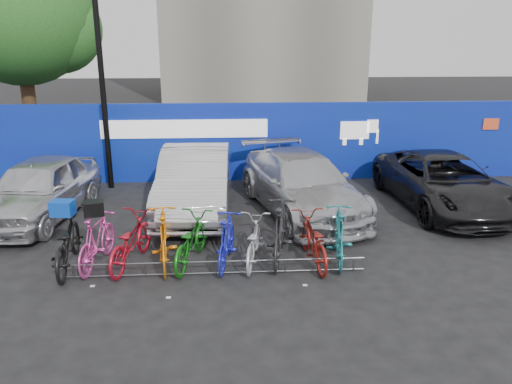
{
  "coord_description": "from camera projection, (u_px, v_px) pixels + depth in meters",
  "views": [
    {
      "loc": [
        0.22,
        -9.09,
        4.22
      ],
      "look_at": [
        0.91,
        2.0,
        0.82
      ],
      "focal_mm": 35.0,
      "sensor_mm": 36.0,
      "label": 1
    }
  ],
  "objects": [
    {
      "name": "ground",
      "position": [
        217.0,
        262.0,
        9.9
      ],
      "size": [
        100.0,
        100.0,
        0.0
      ],
      "primitive_type": "plane",
      "color": "black",
      "rests_on": "ground"
    },
    {
      "name": "hoarding",
      "position": [
        219.0,
        142.0,
        15.27
      ],
      "size": [
        22.0,
        0.18,
        2.4
      ],
      "color": "#0B2D9B",
      "rests_on": "ground"
    },
    {
      "name": "tree",
      "position": [
        25.0,
        14.0,
        17.6
      ],
      "size": [
        5.4,
        5.2,
        7.8
      ],
      "color": "#382314",
      "rests_on": "ground"
    },
    {
      "name": "lamppost",
      "position": [
        101.0,
        75.0,
        13.9
      ],
      "size": [
        0.25,
        0.5,
        6.11
      ],
      "color": "black",
      "rests_on": "ground"
    },
    {
      "name": "bike_rack",
      "position": [
        216.0,
        267.0,
        9.28
      ],
      "size": [
        5.6,
        0.03,
        0.3
      ],
      "color": "#595B60",
      "rests_on": "ground"
    },
    {
      "name": "car_0",
      "position": [
        39.0,
        189.0,
        12.12
      ],
      "size": [
        2.32,
        4.58,
        1.49
      ],
      "primitive_type": "imported",
      "rotation": [
        0.0,
        0.0,
        -0.13
      ],
      "color": "#BABBC0",
      "rests_on": "ground"
    },
    {
      "name": "car_1",
      "position": [
        195.0,
        181.0,
        12.63
      ],
      "size": [
        1.8,
        4.89,
        1.6
      ],
      "primitive_type": "imported",
      "rotation": [
        0.0,
        0.0,
        -0.02
      ],
      "color": "silver",
      "rests_on": "ground"
    },
    {
      "name": "car_2",
      "position": [
        302.0,
        183.0,
        12.59
      ],
      "size": [
        3.23,
        5.45,
        1.48
      ],
      "primitive_type": "imported",
      "rotation": [
        0.0,
        0.0,
        0.24
      ],
      "color": "#B6B6BB",
      "rests_on": "ground"
    },
    {
      "name": "car_3",
      "position": [
        443.0,
        182.0,
        12.9
      ],
      "size": [
        2.54,
        5.11,
        1.39
      ],
      "primitive_type": "imported",
      "rotation": [
        0.0,
        0.0,
        0.05
      ],
      "color": "black",
      "rests_on": "ground"
    },
    {
      "name": "bike_0",
      "position": [
        67.0,
        242.0,
        9.5
      ],
      "size": [
        0.91,
        2.1,
        1.07
      ],
      "primitive_type": "imported",
      "rotation": [
        0.0,
        0.0,
        3.24
      ],
      "color": "black",
      "rests_on": "ground"
    },
    {
      "name": "bike_1",
      "position": [
        97.0,
        241.0,
        9.58
      ],
      "size": [
        0.76,
        1.8,
        1.05
      ],
      "primitive_type": "imported",
      "rotation": [
        0.0,
        0.0,
        2.98
      ],
      "color": "#E440A1",
      "rests_on": "ground"
    },
    {
      "name": "bike_2",
      "position": [
        130.0,
        241.0,
        9.62
      ],
      "size": [
        1.09,
        2.01,
        1.0
      ],
      "primitive_type": "imported",
      "rotation": [
        0.0,
        0.0,
        2.91
      ],
      "color": "#AE1022",
      "rests_on": "ground"
    },
    {
      "name": "bike_3",
      "position": [
        164.0,
        238.0,
        9.58
      ],
      "size": [
        0.73,
        1.91,
        1.12
      ],
      "primitive_type": "imported",
      "rotation": [
        0.0,
        0.0,
        3.25
      ],
      "color": "orange",
      "rests_on": "ground"
    },
    {
      "name": "bike_4",
      "position": [
        190.0,
        240.0,
        9.68
      ],
      "size": [
        1.08,
        1.95,
        0.97
      ],
      "primitive_type": "imported",
      "rotation": [
        0.0,
        0.0,
        2.89
      ],
      "color": "#126712",
      "rests_on": "ground"
    },
    {
      "name": "bike_5",
      "position": [
        227.0,
        241.0,
        9.62
      ],
      "size": [
        0.76,
        1.74,
        1.01
      ],
      "primitive_type": "imported",
      "rotation": [
        0.0,
        0.0,
        2.97
      ],
      "color": "#1B21C2",
      "rests_on": "ground"
    },
    {
      "name": "bike_6",
      "position": [
        253.0,
        242.0,
        9.72
      ],
      "size": [
        0.89,
        1.79,
        0.9
      ],
      "primitive_type": "imported",
      "rotation": [
        0.0,
        0.0,
        2.96
      ],
      "color": "#B3B4BB",
      "rests_on": "ground"
    },
    {
      "name": "bike_7",
      "position": [
        280.0,
        232.0,
        9.81
      ],
      "size": [
        0.94,
        2.06,
        1.19
      ],
      "primitive_type": "imported",
      "rotation": [
        0.0,
        0.0,
        2.95
      ],
      "color": "#242426",
      "rests_on": "ground"
    },
    {
      "name": "bike_8",
      "position": [
        313.0,
        240.0,
        9.7
      ],
      "size": [
        0.81,
        1.91,
        0.97
      ],
      "primitive_type": "imported",
      "rotation": [
        0.0,
        0.0,
        3.23
      ],
      "color": "maroon",
      "rests_on": "ground"
    },
    {
      "name": "bike_9",
      "position": [
        339.0,
        235.0,
        9.78
      ],
      "size": [
        0.79,
        1.87,
        1.09
      ],
      "primitive_type": "imported",
      "rotation": [
        0.0,
        0.0,
        2.98
      ],
      "color": "#1E797D",
      "rests_on": "ground"
    },
    {
      "name": "cargo_crate",
      "position": [
        63.0,
        208.0,
        9.3
      ],
      "size": [
        0.43,
        0.35,
        0.28
      ],
      "primitive_type": "cube",
      "rotation": [
        0.0,
        0.0,
        -0.11
      ],
      "color": "#0B3BAC",
      "rests_on": "bike_0"
    },
    {
      "name": "cargo_topcase",
      "position": [
        94.0,
        208.0,
        9.39
      ],
      "size": [
        0.44,
        0.41,
        0.27
      ],
      "primitive_type": "cube",
      "rotation": [
        0.0,
        0.0,
        0.25
      ],
      "color": "black",
      "rests_on": "bike_1"
    }
  ]
}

